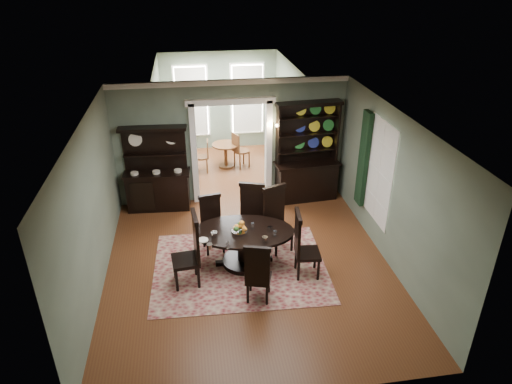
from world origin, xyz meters
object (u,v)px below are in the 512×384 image
Objects in this scene: dining_table at (244,241)px; parlor_table at (226,152)px; welsh_dresser at (307,165)px; sideboard at (158,181)px.

parlor_table is (0.09, 4.75, -0.07)m from dining_table.
dining_table is 0.85× the size of welsh_dresser.
sideboard reaches higher than parlor_table.
welsh_dresser reaches higher than parlor_table.
dining_table is 3.21m from welsh_dresser.
sideboard reaches higher than dining_table.
dining_table is at bearing -91.06° from parlor_table.
sideboard is (-1.73, 2.60, 0.18)m from dining_table.
welsh_dresser is (1.89, 2.57, 0.36)m from dining_table.
sideboard is 2.65× the size of parlor_table.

